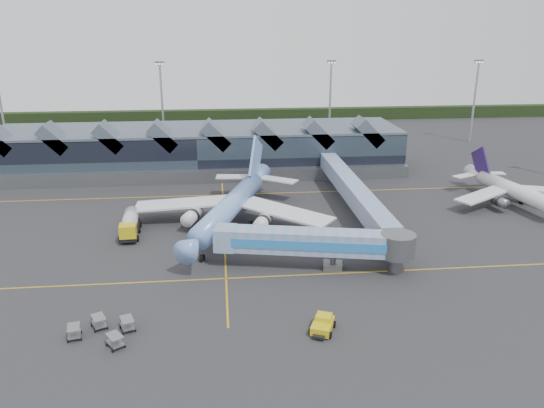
{
  "coord_description": "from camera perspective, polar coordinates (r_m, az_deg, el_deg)",
  "views": [
    {
      "loc": [
        -0.28,
        -70.86,
        31.74
      ],
      "look_at": [
        7.57,
        6.94,
        5.0
      ],
      "focal_mm": 35.0,
      "sensor_mm": 36.0,
      "label": 1
    }
  ],
  "objects": [
    {
      "name": "taxi_stripes",
      "position": [
        86.86,
        -5.18,
        -2.63
      ],
      "size": [
        120.0,
        60.0,
        0.01
      ],
      "color": "#C19216",
      "rests_on": "ground"
    },
    {
      "name": "ground",
      "position": [
        77.64,
        -5.07,
        -5.33
      ],
      "size": [
        260.0,
        260.0,
        0.0
      ],
      "primitive_type": "plane",
      "color": "#262628",
      "rests_on": "ground"
    },
    {
      "name": "terminal",
      "position": [
        121.32,
        -7.92,
        5.91
      ],
      "size": [
        90.0,
        22.25,
        12.52
      ],
      "color": "black",
      "rests_on": "ground"
    },
    {
      "name": "light_masts",
      "position": [
        136.7,
        3.31,
        10.75
      ],
      "size": [
        132.4,
        42.56,
        22.45
      ],
      "color": "#9B9DA4",
      "rests_on": "ground"
    },
    {
      "name": "jet_bridge",
      "position": [
        71.63,
        5.68,
        -4.22
      ],
      "size": [
        26.7,
        9.01,
        5.59
      ],
      "rotation": [
        0.0,
        0.0,
        -0.21
      ],
      "color": "#7394C0",
      "rests_on": "ground"
    },
    {
      "name": "main_airliner",
      "position": [
        86.94,
        -4.23,
        0.01
      ],
      "size": [
        32.32,
        38.03,
        12.6
      ],
      "rotation": [
        0.0,
        0.0,
        -0.34
      ],
      "color": "#6B97D8",
      "rests_on": "ground"
    },
    {
      "name": "fuel_truck",
      "position": [
        86.66,
        -15.02,
        -1.96
      ],
      "size": [
        3.39,
        10.01,
        3.33
      ],
      "rotation": [
        0.0,
        0.0,
        0.07
      ],
      "color": "black",
      "rests_on": "ground"
    },
    {
      "name": "tree_line_far",
      "position": [
        183.29,
        -5.67,
        9.45
      ],
      "size": [
        260.0,
        4.0,
        4.0
      ],
      "primitive_type": "cube",
      "color": "black",
      "rests_on": "ground"
    },
    {
      "name": "regional_jet",
      "position": [
        106.18,
        24.44,
        1.4
      ],
      "size": [
        24.23,
        26.76,
        9.21
      ],
      "rotation": [
        0.0,
        0.0,
        0.18
      ],
      "color": "silver",
      "rests_on": "ground"
    },
    {
      "name": "pushback_tug",
      "position": [
        59.18,
        5.47,
        -12.79
      ],
      "size": [
        3.39,
        4.17,
        1.68
      ],
      "rotation": [
        0.0,
        0.0,
        -0.4
      ],
      "color": "gold",
      "rests_on": "ground"
    },
    {
      "name": "baggage_carts",
      "position": [
        60.85,
        -17.63,
        -12.7
      ],
      "size": [
        7.13,
        6.24,
        1.39
      ],
      "rotation": [
        0.0,
        0.0,
        0.36
      ],
      "color": "gray",
      "rests_on": "ground"
    }
  ]
}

